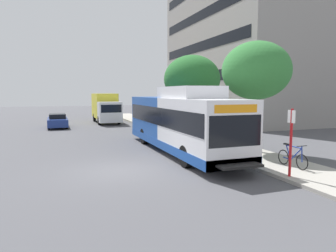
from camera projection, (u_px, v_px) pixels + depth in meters
The scene contains 11 objects.
ground_plane at pixel (96, 142), 20.57m from camera, with size 120.00×120.00×0.00m, color #4C4C51.
sidewalk_curb at pixel (203, 140), 21.12m from camera, with size 3.00×56.00×0.14m, color #A8A399.
transit_bus at pixel (179, 122), 17.18m from camera, with size 2.58×12.25×3.65m.
bus_stop_sign_pole at pixel (291, 137), 11.56m from camera, with size 0.10×0.36×2.60m.
bicycle_parked at pixel (292, 157), 13.14m from camera, with size 0.52×1.76×1.02m.
street_tree_near_stop at pixel (256, 71), 16.36m from camera, with size 3.66×3.66×5.93m.
street_tree_mid_block at pixel (192, 79), 24.11m from camera, with size 4.44×4.44×6.15m.
parked_car_far_lane at pixel (58, 121), 29.38m from camera, with size 1.80×4.50×1.33m.
box_truck_background at pixel (106, 107), 34.05m from camera, with size 2.32×7.01×3.25m.
apartment_tower_backdrop at pixel (251, 21), 36.89m from camera, with size 13.67×21.29×24.01m.
lattice_comm_tower at pixel (214, 51), 52.07m from camera, with size 1.10×1.10×31.14m.
Camera 1 is at (-2.52, -12.75, 3.33)m, focal length 32.68 mm.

